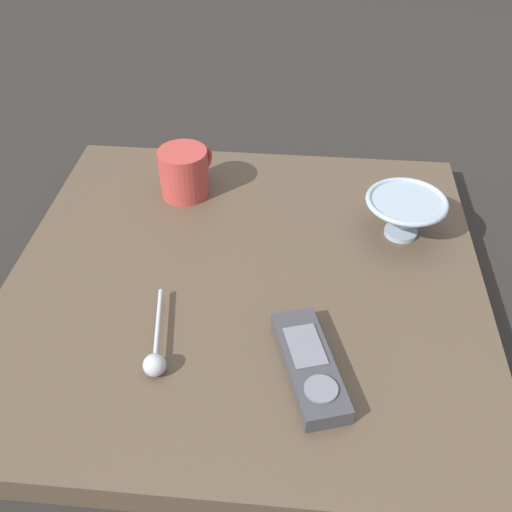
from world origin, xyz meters
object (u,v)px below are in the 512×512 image
cereal_bowl (404,214)px  tv_remote_near (309,365)px  coffee_mug (185,172)px  teaspoon (155,358)px

cereal_bowl → tv_remote_near: cereal_bowl is taller
cereal_bowl → coffee_mug: (0.35, -0.08, 0.00)m
cereal_bowl → tv_remote_near: 0.31m
coffee_mug → cereal_bowl: bearing=167.2°
cereal_bowl → teaspoon: size_ratio=0.87×
tv_remote_near → cereal_bowl: bearing=-115.6°
cereal_bowl → teaspoon: 0.43m
coffee_mug → tv_remote_near: bearing=121.0°
coffee_mug → teaspoon: bearing=94.8°
cereal_bowl → teaspoon: bearing=42.0°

